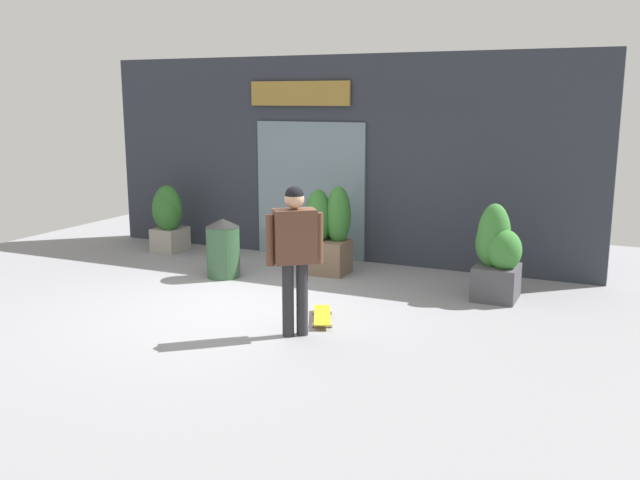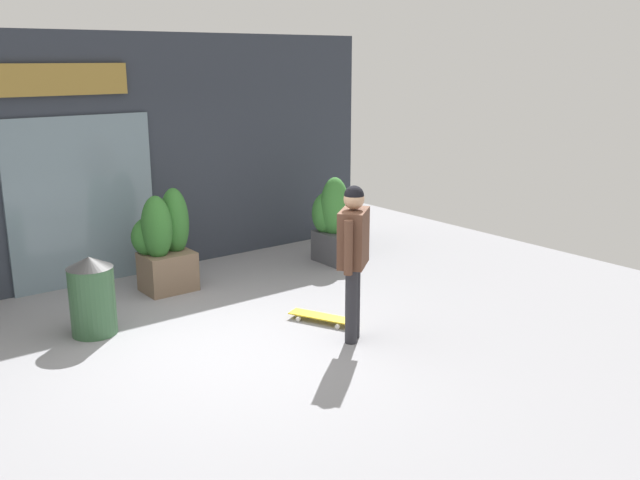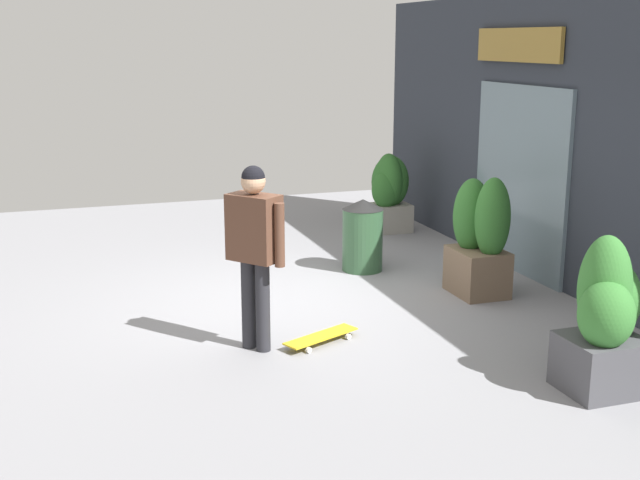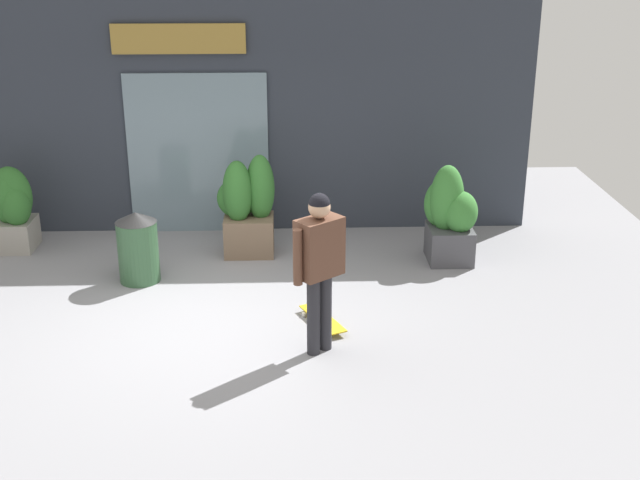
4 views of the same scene
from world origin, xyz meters
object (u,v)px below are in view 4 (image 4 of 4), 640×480
skateboard (323,319)px  trash_bin (138,247)px  skateboarder (319,257)px  planter_box_mid (12,205)px  planter_box_right (449,216)px  planter_box_left (247,206)px

skateboard → trash_bin: (-2.18, 1.26, 0.38)m
skateboarder → skateboard: size_ratio=2.12×
trash_bin → skateboard: bearing=-30.1°
planter_box_mid → trash_bin: size_ratio=1.30×
skateboard → planter_box_mid: planter_box_mid is taller
planter_box_right → trash_bin: 3.90m
skateboard → planter_box_left: (-0.91, 2.14, 0.58)m
skateboarder → skateboard: 1.14m
skateboard → planter_box_mid: bearing=34.5°
trash_bin → skateboarder: bearing=-41.3°
skateboarder → trash_bin: skateboarder is taller
planter_box_mid → trash_bin: planter_box_mid is taller
planter_box_left → trash_bin: (-1.27, -0.88, -0.20)m
skateboarder → skateboard: (0.06, 0.60, -0.97)m
skateboarder → trash_bin: size_ratio=1.91×
planter_box_right → trash_bin: bearing=-172.0°
planter_box_left → trash_bin: planter_box_left is taller
planter_box_mid → planter_box_left: bearing=-4.5°
skateboarder → planter_box_left: skateboarder is taller
planter_box_right → trash_bin: size_ratio=1.44×
skateboarder → planter_box_mid: skateboarder is taller
skateboard → planter_box_right: 2.53m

